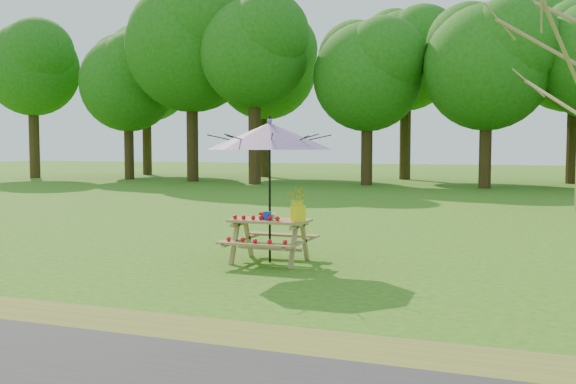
% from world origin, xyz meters
% --- Properties ---
extents(ground, '(120.00, 120.00, 0.00)m').
position_xyz_m(ground, '(0.00, 0.00, 0.00)').
color(ground, '#286B14').
rests_on(ground, ground).
extents(drygrass_strip, '(120.00, 1.20, 0.01)m').
position_xyz_m(drygrass_strip, '(0.00, -2.80, 0.00)').
color(drygrass_strip, olive).
rests_on(drygrass_strip, ground).
extents(treeline, '(60.00, 12.00, 16.00)m').
position_xyz_m(treeline, '(0.00, 22.00, 8.00)').
color(treeline, '#24550E').
rests_on(treeline, ground).
extents(picnic_table, '(1.20, 1.32, 0.67)m').
position_xyz_m(picnic_table, '(-1.52, 1.04, 0.33)').
color(picnic_table, olive).
rests_on(picnic_table, ground).
extents(patio_umbrella, '(2.47, 2.47, 2.25)m').
position_xyz_m(patio_umbrella, '(-1.52, 1.04, 1.95)').
color(patio_umbrella, black).
rests_on(patio_umbrella, ground).
extents(produce_bins, '(0.24, 0.40, 0.13)m').
position_xyz_m(produce_bins, '(-1.57, 1.06, 0.72)').
color(produce_bins, red).
rests_on(produce_bins, picnic_table).
extents(tomatoes_row, '(0.77, 0.13, 0.07)m').
position_xyz_m(tomatoes_row, '(-1.67, 0.86, 0.71)').
color(tomatoes_row, red).
rests_on(tomatoes_row, picnic_table).
extents(flower_bucket, '(0.35, 0.32, 0.52)m').
position_xyz_m(flower_bucket, '(-1.04, 1.01, 0.95)').
color(flower_bucket, '#FFE90D').
rests_on(flower_bucket, picnic_table).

